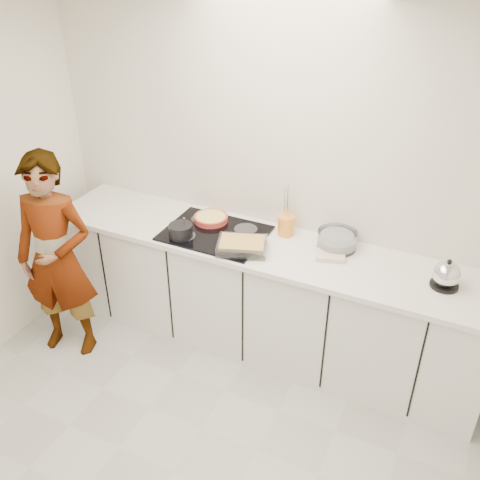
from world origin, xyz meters
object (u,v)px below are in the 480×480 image
at_px(hob, 215,233).
at_px(kettle, 446,275).
at_px(baking_dish, 242,245).
at_px(utensil_crock, 286,225).
at_px(mixing_bowl, 337,241).
at_px(tart_dish, 211,218).
at_px(cook, 57,259).
at_px(saucepan, 181,231).

height_order(hob, kettle, kettle).
relative_size(hob, kettle, 3.42).
relative_size(baking_dish, utensil_crock, 2.66).
bearing_deg(mixing_bowl, tart_dish, -176.68).
distance_m(baking_dish, mixing_bowl, 0.65).
distance_m(hob, baking_dish, 0.31).
distance_m(baking_dish, cook, 1.33).
relative_size(hob, baking_dish, 1.82).
bearing_deg(tart_dish, kettle, -3.30).
bearing_deg(hob, cook, -147.03).
height_order(utensil_crock, cook, cook).
bearing_deg(baking_dish, hob, 155.48).
relative_size(hob, tart_dish, 2.32).
xyz_separation_m(mixing_bowl, utensil_crock, (-0.38, 0.02, 0.02)).
height_order(saucepan, kettle, kettle).
relative_size(saucepan, baking_dish, 0.55).
bearing_deg(saucepan, kettle, 6.34).
xyz_separation_m(tart_dish, mixing_bowl, (0.95, 0.06, 0.02)).
bearing_deg(tart_dish, cook, -138.24).
bearing_deg(hob, baking_dish, -24.52).
bearing_deg(hob, mixing_bowl, 12.83).
xyz_separation_m(mixing_bowl, cook, (-1.80, -0.81, -0.17)).
height_order(hob, cook, cook).
bearing_deg(cook, utensil_crock, 15.69).
height_order(kettle, cook, cook).
xyz_separation_m(hob, kettle, (1.58, 0.04, 0.08)).
xyz_separation_m(utensil_crock, cook, (-1.41, -0.83, -0.19)).
bearing_deg(cook, kettle, -0.27).
distance_m(tart_dish, mixing_bowl, 0.95).
xyz_separation_m(hob, cook, (-0.95, -0.62, -0.12)).
height_order(saucepan, utensil_crock, saucepan).
distance_m(mixing_bowl, cook, 1.98).
relative_size(baking_dish, kettle, 1.88).
bearing_deg(mixing_bowl, saucepan, -161.36).
distance_m(baking_dish, kettle, 1.31).
xyz_separation_m(hob, tart_dish, (-0.11, 0.14, 0.03)).
distance_m(mixing_bowl, kettle, 0.75).
relative_size(saucepan, mixing_bowl, 0.69).
distance_m(baking_dish, utensil_crock, 0.39).
relative_size(saucepan, cook, 0.14).
bearing_deg(mixing_bowl, hob, -167.17).
bearing_deg(saucepan, tart_dish, 74.03).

